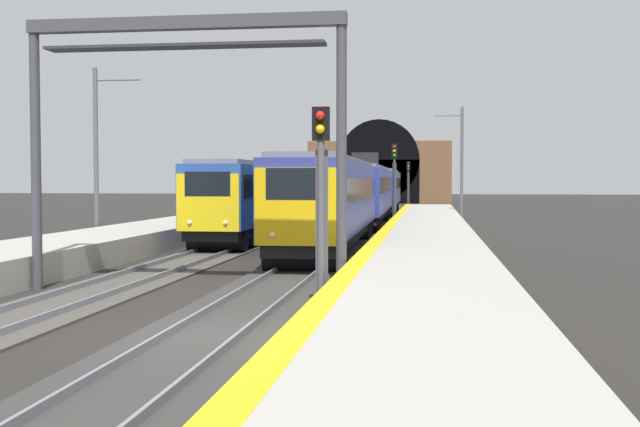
{
  "coord_description": "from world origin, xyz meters",
  "views": [
    {
      "loc": [
        -15.06,
        -4.29,
        3.09
      ],
      "look_at": [
        14.39,
        -0.22,
        1.83
      ],
      "focal_mm": 44.53,
      "sensor_mm": 36.0,
      "label": 1
    }
  ],
  "objects_px": {
    "railway_signal_near": "(321,194)",
    "overhead_signal_gantry": "(184,85)",
    "catenary_mast_far": "(97,154)",
    "catenary_mast_near": "(461,164)",
    "train_adjacent_platform": "(315,190)",
    "railway_signal_far": "(408,179)",
    "train_main_approaching": "(365,192)",
    "railway_signal_mid": "(394,176)"
  },
  "relations": [
    {
      "from": "catenary_mast_far",
      "to": "railway_signal_mid",
      "type": "bearing_deg",
      "value": -34.3
    },
    {
      "from": "catenary_mast_near",
      "to": "railway_signal_near",
      "type": "bearing_deg",
      "value": 173.36
    },
    {
      "from": "catenary_mast_far",
      "to": "catenary_mast_near",
      "type": "bearing_deg",
      "value": -38.97
    },
    {
      "from": "train_main_approaching",
      "to": "railway_signal_far",
      "type": "distance_m",
      "value": 37.67
    },
    {
      "from": "train_main_approaching",
      "to": "catenary_mast_far",
      "type": "bearing_deg",
      "value": -32.96
    },
    {
      "from": "railway_signal_far",
      "to": "catenary_mast_far",
      "type": "distance_m",
      "value": 56.84
    },
    {
      "from": "train_main_approaching",
      "to": "catenary_mast_far",
      "type": "relative_size",
      "value": 6.78
    },
    {
      "from": "railway_signal_near",
      "to": "railway_signal_far",
      "type": "distance_m",
      "value": 73.23
    },
    {
      "from": "railway_signal_near",
      "to": "railway_signal_mid",
      "type": "distance_m",
      "value": 37.13
    },
    {
      "from": "railway_signal_mid",
      "to": "catenary_mast_far",
      "type": "xyz_separation_m",
      "value": [
        -19.19,
        13.09,
        0.94
      ]
    },
    {
      "from": "railway_signal_far",
      "to": "railway_signal_near",
      "type": "bearing_deg",
      "value": 0.0
    },
    {
      "from": "railway_signal_far",
      "to": "catenary_mast_far",
      "type": "height_order",
      "value": "catenary_mast_far"
    },
    {
      "from": "overhead_signal_gantry",
      "to": "railway_signal_near",
      "type": "bearing_deg",
      "value": -128.8
    },
    {
      "from": "catenary_mast_near",
      "to": "train_main_approaching",
      "type": "bearing_deg",
      "value": 122.98
    },
    {
      "from": "railway_signal_near",
      "to": "railway_signal_far",
      "type": "height_order",
      "value": "railway_signal_far"
    },
    {
      "from": "train_adjacent_platform",
      "to": "overhead_signal_gantry",
      "type": "bearing_deg",
      "value": 2.85
    },
    {
      "from": "railway_signal_mid",
      "to": "catenary_mast_near",
      "type": "distance_m",
      "value": 5.46
    },
    {
      "from": "train_main_approaching",
      "to": "railway_signal_near",
      "type": "distance_m",
      "value": 35.67
    },
    {
      "from": "railway_signal_mid",
      "to": "catenary_mast_far",
      "type": "bearing_deg",
      "value": -34.3
    },
    {
      "from": "train_main_approaching",
      "to": "train_adjacent_platform",
      "type": "height_order",
      "value": "train_main_approaching"
    },
    {
      "from": "train_main_approaching",
      "to": "train_adjacent_platform",
      "type": "xyz_separation_m",
      "value": [
        8.9,
        4.69,
        -0.02
      ]
    },
    {
      "from": "railway_signal_near",
      "to": "catenary_mast_far",
      "type": "relative_size",
      "value": 0.57
    },
    {
      "from": "railway_signal_far",
      "to": "overhead_signal_gantry",
      "type": "xyz_separation_m",
      "value": [
        -69.83,
        4.23,
        2.52
      ]
    },
    {
      "from": "railway_signal_mid",
      "to": "catenary_mast_far",
      "type": "distance_m",
      "value": 23.25
    },
    {
      "from": "overhead_signal_gantry",
      "to": "catenary_mast_far",
      "type": "distance_m",
      "value": 17.08
    },
    {
      "from": "railway_signal_near",
      "to": "train_adjacent_platform",
      "type": "bearing_deg",
      "value": -171.6
    },
    {
      "from": "train_adjacent_platform",
      "to": "railway_signal_near",
      "type": "relative_size",
      "value": 13.26
    },
    {
      "from": "railway_signal_near",
      "to": "catenary_mast_near",
      "type": "relative_size",
      "value": 0.57
    },
    {
      "from": "train_main_approaching",
      "to": "catenary_mast_near",
      "type": "height_order",
      "value": "catenary_mast_near"
    },
    {
      "from": "railway_signal_mid",
      "to": "train_main_approaching",
      "type": "bearing_deg",
      "value": -51.41
    },
    {
      "from": "catenary_mast_near",
      "to": "catenary_mast_far",
      "type": "relative_size",
      "value": 0.99
    },
    {
      "from": "catenary_mast_far",
      "to": "overhead_signal_gantry",
      "type": "bearing_deg",
      "value": -148.62
    },
    {
      "from": "train_adjacent_platform",
      "to": "railway_signal_far",
      "type": "xyz_separation_m",
      "value": [
        28.72,
        -6.57,
        0.86
      ]
    },
    {
      "from": "train_adjacent_platform",
      "to": "overhead_signal_gantry",
      "type": "height_order",
      "value": "overhead_signal_gantry"
    },
    {
      "from": "train_adjacent_platform",
      "to": "catenary_mast_near",
      "type": "xyz_separation_m",
      "value": [
        -4.66,
        -11.21,
        1.96
      ]
    },
    {
      "from": "railway_signal_near",
      "to": "overhead_signal_gantry",
      "type": "xyz_separation_m",
      "value": [
        3.4,
        4.23,
        2.88
      ]
    },
    {
      "from": "overhead_signal_gantry",
      "to": "catenary_mast_near",
      "type": "bearing_deg",
      "value": -13.68
    },
    {
      "from": "train_main_approaching",
      "to": "catenary_mast_near",
      "type": "relative_size",
      "value": 6.84
    },
    {
      "from": "catenary_mast_far",
      "to": "railway_signal_near",
      "type": "bearing_deg",
      "value": -143.87
    },
    {
      "from": "catenary_mast_near",
      "to": "catenary_mast_far",
      "type": "xyz_separation_m",
      "value": [
        -21.92,
        17.73,
        0.05
      ]
    },
    {
      "from": "railway_signal_near",
      "to": "overhead_signal_gantry",
      "type": "bearing_deg",
      "value": -128.8
    },
    {
      "from": "railway_signal_mid",
      "to": "railway_signal_far",
      "type": "bearing_deg",
      "value": -180.0
    }
  ]
}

